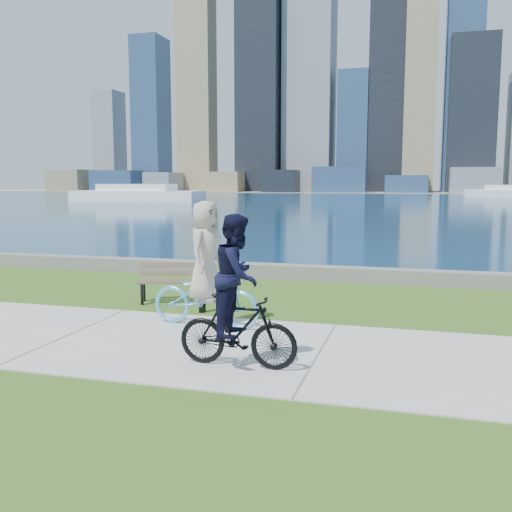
{
  "coord_description": "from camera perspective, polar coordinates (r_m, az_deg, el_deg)",
  "views": [
    {
      "loc": [
        1.28,
        -7.74,
        2.44
      ],
      "look_at": [
        -1.52,
        2.13,
        1.1
      ],
      "focal_mm": 40.0,
      "sensor_mm": 36.0,
      "label": 1
    }
  ],
  "objects": [
    {
      "name": "ground",
      "position": [
        8.22,
        6.23,
        -9.87
      ],
      "size": [
        320.0,
        320.0,
        0.0
      ],
      "primitive_type": "plane",
      "color": "#325616",
      "rests_on": "ground"
    },
    {
      "name": "concrete_path",
      "position": [
        8.22,
        6.23,
        -9.81
      ],
      "size": [
        80.0,
        3.5,
        0.02
      ],
      "primitive_type": "cube",
      "color": "#B0B0AA",
      "rests_on": "ground"
    },
    {
      "name": "seawall",
      "position": [
        14.19,
        10.44,
        -1.88
      ],
      "size": [
        90.0,
        0.5,
        0.35
      ],
      "primitive_type": "cube",
      "color": "slate",
      "rests_on": "ground"
    },
    {
      "name": "bay_water",
      "position": [
        79.79,
        14.96,
        5.43
      ],
      "size": [
        320.0,
        131.0,
        0.01
      ],
      "primitive_type": "cube",
      "color": "navy",
      "rests_on": "ground"
    },
    {
      "name": "far_shore",
      "position": [
        137.77,
        15.38,
        6.18
      ],
      "size": [
        320.0,
        30.0,
        0.12
      ],
      "primitive_type": "cube",
      "color": "gray",
      "rests_on": "ground"
    },
    {
      "name": "city_skyline",
      "position": [
        139.24,
        13.67,
        16.3
      ],
      "size": [
        174.06,
        23.33,
        76.0
      ],
      "color": "#877653",
      "rests_on": "ground"
    },
    {
      "name": "ferry_near",
      "position": [
        70.42,
        -11.83,
        6.02
      ],
      "size": [
        15.98,
        4.57,
        2.17
      ],
      "color": "white",
      "rests_on": "ground"
    },
    {
      "name": "park_bench",
      "position": [
        11.75,
        -8.02,
        -2.26
      ],
      "size": [
        1.59,
        1.0,
        0.78
      ],
      "rotation": [
        0.0,
        0.0,
        0.35
      ],
      "color": "black",
      "rests_on": "ground"
    },
    {
      "name": "bollard_lamp",
      "position": [
        10.69,
        -5.43,
        -2.04
      ],
      "size": [
        0.19,
        0.19,
        1.2
      ],
      "color": "black",
      "rests_on": "ground"
    },
    {
      "name": "cyclist_woman",
      "position": [
        9.6,
        -5.07,
        -2.41
      ],
      "size": [
        0.82,
        1.98,
        2.11
      ],
      "rotation": [
        0.0,
        0.0,
        1.49
      ],
      "color": "#62C1F0",
      "rests_on": "ground"
    },
    {
      "name": "cyclist_man",
      "position": [
        7.43,
        -1.88,
        -4.75
      ],
      "size": [
        0.6,
        1.61,
        2.01
      ],
      "rotation": [
        0.0,
        0.0,
        1.56
      ],
      "color": "black",
      "rests_on": "ground"
    }
  ]
}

